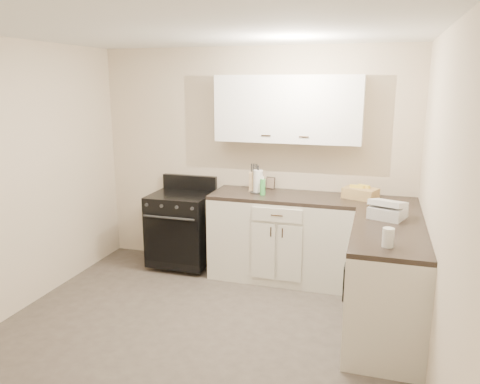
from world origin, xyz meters
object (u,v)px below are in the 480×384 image
(paper_towel, at_px, (258,181))
(wicker_basket, at_px, (360,193))
(stove, at_px, (181,229))
(knife_block, at_px, (254,182))
(countertop_grill, at_px, (387,212))

(paper_towel, xyz_separation_m, wicker_basket, (1.09, 0.04, -0.07))
(stove, distance_m, paper_towel, 1.09)
(wicker_basket, bearing_deg, knife_block, 179.57)
(stove, xyz_separation_m, wicker_basket, (1.99, 0.10, 0.53))
(countertop_grill, bearing_deg, stove, -173.92)
(stove, height_order, knife_block, knife_block)
(knife_block, xyz_separation_m, wicker_basket, (1.14, -0.01, -0.05))
(wicker_basket, height_order, countertop_grill, wicker_basket)
(paper_towel, relative_size, countertop_grill, 0.88)
(paper_towel, distance_m, wicker_basket, 1.09)
(paper_towel, height_order, wicker_basket, paper_towel)
(knife_block, height_order, countertop_grill, knife_block)
(knife_block, bearing_deg, stove, -176.24)
(knife_block, relative_size, wicker_basket, 0.65)
(wicker_basket, bearing_deg, countertop_grill, -68.49)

